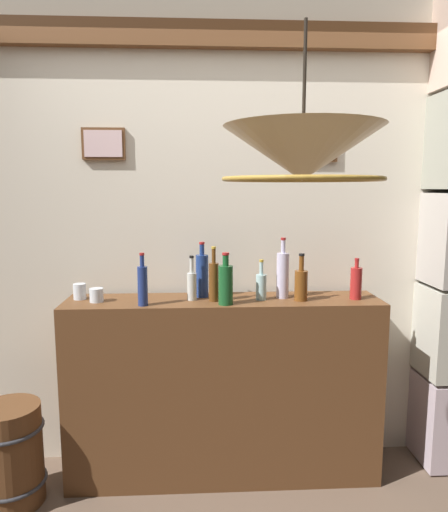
{
  "coord_description": "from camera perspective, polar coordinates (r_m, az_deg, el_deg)",
  "views": [
    {
      "loc": [
        -0.13,
        -1.66,
        1.65
      ],
      "look_at": [
        0.0,
        0.79,
        1.29
      ],
      "focal_mm": 32.62,
      "sensor_mm": 36.0,
      "label": 1
    }
  ],
  "objects": [
    {
      "name": "liquor_bottle_mezcal",
      "position": [
        2.45,
        0.2,
        -3.41
      ],
      "size": [
        0.08,
        0.08,
        0.28
      ],
      "color": "#185025",
      "rests_on": "bar_shelf_unit"
    },
    {
      "name": "glass_tumbler_highball",
      "position": [
        2.61,
        -15.37,
        -4.64
      ],
      "size": [
        0.07,
        0.07,
        0.07
      ],
      "color": "silver",
      "rests_on": "bar_shelf_unit"
    },
    {
      "name": "bar_shelf_unit",
      "position": [
        2.75,
        -0.06,
        -15.95
      ],
      "size": [
        1.74,
        0.36,
        1.04
      ],
      "primitive_type": "cube",
      "color": "brown",
      "rests_on": "ground"
    },
    {
      "name": "liquor_bottle_brandy",
      "position": [
        2.57,
        9.42,
        -3.39
      ],
      "size": [
        0.07,
        0.07,
        0.26
      ],
      "color": "brown",
      "rests_on": "bar_shelf_unit"
    },
    {
      "name": "panelled_rear_partition",
      "position": [
        2.77,
        -0.34,
        4.3
      ],
      "size": [
        3.03,
        0.15,
        2.78
      ],
      "color": "beige",
      "rests_on": "ground"
    },
    {
      "name": "liquor_bottle_tequila",
      "position": [
        2.67,
        15.88,
        -3.16
      ],
      "size": [
        0.06,
        0.06,
        0.23
      ],
      "color": "maroon",
      "rests_on": "bar_shelf_unit"
    },
    {
      "name": "liquor_bottle_gin",
      "position": [
        2.62,
        -2.71,
        -2.31
      ],
      "size": [
        0.07,
        0.07,
        0.31
      ],
      "color": "navy",
      "rests_on": "bar_shelf_unit"
    },
    {
      "name": "liquor_bottle_rye",
      "position": [
        2.56,
        -3.97,
        -3.48
      ],
      "size": [
        0.05,
        0.05,
        0.25
      ],
      "color": "silver",
      "rests_on": "bar_shelf_unit"
    },
    {
      "name": "liquor_bottle_vodka",
      "position": [
        2.61,
        7.21,
        -2.24
      ],
      "size": [
        0.07,
        0.07,
        0.34
      ],
      "color": "silver",
      "rests_on": "bar_shelf_unit"
    },
    {
      "name": "pendant_lamp",
      "position": [
        1.65,
        9.62,
        12.05
      ],
      "size": [
        0.55,
        0.55,
        0.53
      ],
      "color": "beige"
    },
    {
      "name": "liquor_bottle_rum",
      "position": [
        2.52,
        -1.26,
        -3.0
      ],
      "size": [
        0.05,
        0.05,
        0.3
      ],
      "color": "#5C3515",
      "rests_on": "bar_shelf_unit"
    },
    {
      "name": "liquor_bottle_sherry",
      "position": [
        2.56,
        4.58,
        -3.66
      ],
      "size": [
        0.06,
        0.06,
        0.22
      ],
      "color": "#A2C9CB",
      "rests_on": "bar_shelf_unit"
    },
    {
      "name": "glass_tumbler_rocks",
      "position": [
        2.7,
        -17.27,
        -4.17
      ],
      "size": [
        0.07,
        0.07,
        0.09
      ],
      "color": "silver",
      "rests_on": "bar_shelf_unit"
    },
    {
      "name": "wooden_barrel",
      "position": [
        2.87,
        -24.68,
        -21.28
      ],
      "size": [
        0.35,
        0.35,
        0.54
      ],
      "color": "brown",
      "rests_on": "ground"
    },
    {
      "name": "liquor_bottle_amaro",
      "position": [
        2.46,
        -9.95,
        -3.46
      ],
      "size": [
        0.05,
        0.05,
        0.28
      ],
      "color": "navy",
      "rests_on": "bar_shelf_unit"
    }
  ]
}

